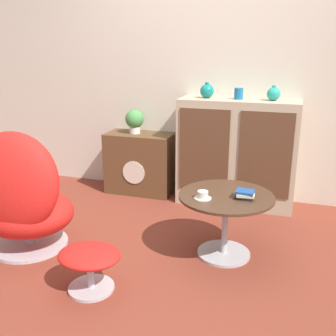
{
  "coord_description": "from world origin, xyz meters",
  "views": [
    {
      "loc": [
        0.82,
        -2.35,
        1.48
      ],
      "look_at": [
        -0.09,
        0.47,
        0.55
      ],
      "focal_mm": 42.0,
      "sensor_mm": 36.0,
      "label": 1
    }
  ],
  "objects_px": {
    "vase_leftmost": "(207,91)",
    "book_stack": "(245,195)",
    "vase_inner_right": "(274,94)",
    "ottoman": "(90,260)",
    "sideboard": "(237,153)",
    "potted_plant": "(135,120)",
    "vase_inner_left": "(239,94)",
    "tv_console": "(140,163)",
    "coffee_table": "(225,213)",
    "egg_chair": "(20,199)",
    "teacup": "(203,196)"
  },
  "relations": [
    {
      "from": "sideboard",
      "to": "potted_plant",
      "type": "bearing_deg",
      "value": 179.09
    },
    {
      "from": "sideboard",
      "to": "potted_plant",
      "type": "xyz_separation_m",
      "value": [
        -1.04,
        0.02,
        0.25
      ]
    },
    {
      "from": "ottoman",
      "to": "book_stack",
      "type": "bearing_deg",
      "value": 37.91
    },
    {
      "from": "vase_inner_right",
      "to": "teacup",
      "type": "relative_size",
      "value": 1.12
    },
    {
      "from": "ottoman",
      "to": "coffee_table",
      "type": "xyz_separation_m",
      "value": [
        0.72,
        0.69,
        0.12
      ]
    },
    {
      "from": "vase_inner_right",
      "to": "book_stack",
      "type": "height_order",
      "value": "vase_inner_right"
    },
    {
      "from": "potted_plant",
      "to": "teacup",
      "type": "distance_m",
      "value": 1.55
    },
    {
      "from": "ottoman",
      "to": "egg_chair",
      "type": "bearing_deg",
      "value": 157.36
    },
    {
      "from": "vase_inner_left",
      "to": "book_stack",
      "type": "bearing_deg",
      "value": -78.03
    },
    {
      "from": "teacup",
      "to": "book_stack",
      "type": "height_order",
      "value": "book_stack"
    },
    {
      "from": "sideboard",
      "to": "coffee_table",
      "type": "height_order",
      "value": "sideboard"
    },
    {
      "from": "sideboard",
      "to": "tv_console",
      "type": "height_order",
      "value": "sideboard"
    },
    {
      "from": "sideboard",
      "to": "coffee_table",
      "type": "xyz_separation_m",
      "value": [
        0.08,
        -1.03,
        -0.17
      ]
    },
    {
      "from": "vase_inner_right",
      "to": "book_stack",
      "type": "bearing_deg",
      "value": -94.41
    },
    {
      "from": "tv_console",
      "to": "vase_inner_right",
      "type": "relative_size",
      "value": 5.1
    },
    {
      "from": "vase_leftmost",
      "to": "vase_inner_left",
      "type": "relative_size",
      "value": 1.41
    },
    {
      "from": "book_stack",
      "to": "vase_inner_left",
      "type": "bearing_deg",
      "value": 101.97
    },
    {
      "from": "tv_console",
      "to": "teacup",
      "type": "xyz_separation_m",
      "value": [
        0.93,
        -1.16,
        0.18
      ]
    },
    {
      "from": "tv_console",
      "to": "book_stack",
      "type": "relative_size",
      "value": 5.04
    },
    {
      "from": "tv_console",
      "to": "book_stack",
      "type": "bearing_deg",
      "value": -41.67
    },
    {
      "from": "vase_inner_left",
      "to": "teacup",
      "type": "height_order",
      "value": "vase_inner_left"
    },
    {
      "from": "sideboard",
      "to": "ottoman",
      "type": "height_order",
      "value": "sideboard"
    },
    {
      "from": "vase_leftmost",
      "to": "book_stack",
      "type": "relative_size",
      "value": 1.06
    },
    {
      "from": "tv_console",
      "to": "egg_chair",
      "type": "bearing_deg",
      "value": -104.32
    },
    {
      "from": "tv_console",
      "to": "ottoman",
      "type": "distance_m",
      "value": 1.77
    },
    {
      "from": "egg_chair",
      "to": "vase_inner_left",
      "type": "height_order",
      "value": "vase_inner_left"
    },
    {
      "from": "vase_leftmost",
      "to": "vase_inner_left",
      "type": "distance_m",
      "value": 0.29
    },
    {
      "from": "potted_plant",
      "to": "teacup",
      "type": "bearing_deg",
      "value": -49.88
    },
    {
      "from": "egg_chair",
      "to": "teacup",
      "type": "relative_size",
      "value": 7.88
    },
    {
      "from": "vase_leftmost",
      "to": "vase_inner_right",
      "type": "bearing_deg",
      "value": -0.0
    },
    {
      "from": "sideboard",
      "to": "book_stack",
      "type": "relative_size",
      "value": 8.08
    },
    {
      "from": "vase_inner_left",
      "to": "vase_inner_right",
      "type": "relative_size",
      "value": 0.76
    },
    {
      "from": "coffee_table",
      "to": "book_stack",
      "type": "height_order",
      "value": "book_stack"
    },
    {
      "from": "egg_chair",
      "to": "vase_inner_right",
      "type": "height_order",
      "value": "vase_inner_right"
    },
    {
      "from": "ottoman",
      "to": "potted_plant",
      "type": "relative_size",
      "value": 1.66
    },
    {
      "from": "book_stack",
      "to": "tv_console",
      "type": "bearing_deg",
      "value": 138.33
    },
    {
      "from": "potted_plant",
      "to": "teacup",
      "type": "height_order",
      "value": "potted_plant"
    },
    {
      "from": "egg_chair",
      "to": "teacup",
      "type": "height_order",
      "value": "egg_chair"
    },
    {
      "from": "sideboard",
      "to": "vase_leftmost",
      "type": "bearing_deg",
      "value": 179.27
    },
    {
      "from": "tv_console",
      "to": "teacup",
      "type": "distance_m",
      "value": 1.5
    },
    {
      "from": "ottoman",
      "to": "vase_inner_right",
      "type": "height_order",
      "value": "vase_inner_right"
    },
    {
      "from": "teacup",
      "to": "book_stack",
      "type": "xyz_separation_m",
      "value": [
        0.27,
        0.09,
        0.01
      ]
    },
    {
      "from": "tv_console",
      "to": "ottoman",
      "type": "height_order",
      "value": "tv_console"
    },
    {
      "from": "vase_inner_left",
      "to": "sideboard",
      "type": "bearing_deg",
      "value": -19.0
    },
    {
      "from": "coffee_table",
      "to": "vase_inner_right",
      "type": "height_order",
      "value": "vase_inner_right"
    },
    {
      "from": "ottoman",
      "to": "vase_inner_left",
      "type": "xyz_separation_m",
      "value": [
        0.63,
        1.72,
        0.85
      ]
    },
    {
      "from": "tv_console",
      "to": "coffee_table",
      "type": "distance_m",
      "value": 1.5
    },
    {
      "from": "ottoman",
      "to": "sideboard",
      "type": "bearing_deg",
      "value": 69.63
    },
    {
      "from": "vase_leftmost",
      "to": "vase_inner_right",
      "type": "height_order",
      "value": "vase_leftmost"
    },
    {
      "from": "ottoman",
      "to": "coffee_table",
      "type": "distance_m",
      "value": 1.0
    }
  ]
}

